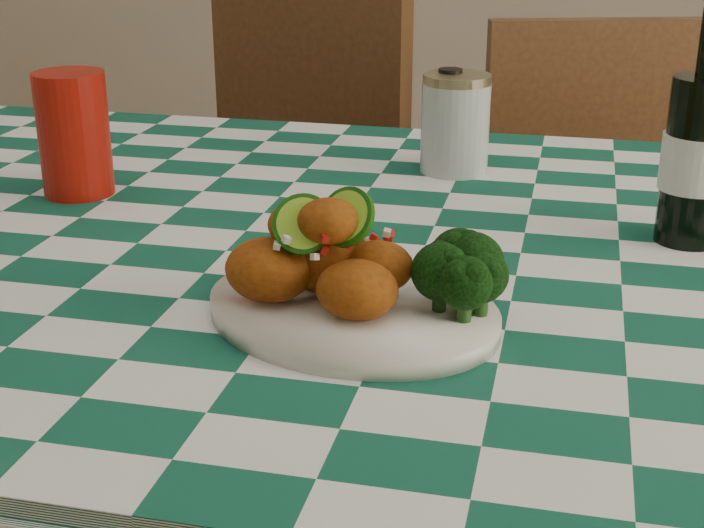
% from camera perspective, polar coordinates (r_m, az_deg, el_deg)
% --- Properties ---
extents(plate, '(0.33, 0.29, 0.02)m').
position_cam_1_polar(plate, '(0.88, 0.00, -2.79)').
color(plate, silver).
rests_on(plate, dining_table).
extents(fried_chicken_pile, '(0.15, 0.11, 0.10)m').
position_cam_1_polar(fried_chicken_pile, '(0.86, -1.20, 0.78)').
color(fried_chicken_pile, '#97450E').
rests_on(fried_chicken_pile, plate).
extents(broccoli_side, '(0.08, 0.08, 0.06)m').
position_cam_1_polar(broccoli_side, '(0.86, 6.34, -0.63)').
color(broccoli_side, black).
rests_on(broccoli_side, plate).
extents(red_tumbler, '(0.12, 0.12, 0.15)m').
position_cam_1_polar(red_tumbler, '(1.27, -15.87, 7.28)').
color(red_tumbler, '#971208').
rests_on(red_tumbler, dining_table).
extents(ketchup_bottle, '(0.08, 0.08, 0.14)m').
position_cam_1_polar(ketchup_bottle, '(1.34, 5.64, 8.37)').
color(ketchup_bottle, '#5F0604').
rests_on(ketchup_bottle, dining_table).
extents(mason_jar, '(0.11, 0.11, 0.13)m').
position_cam_1_polar(mason_jar, '(1.33, 6.02, 8.13)').
color(mason_jar, '#B2BCBA').
rests_on(mason_jar, dining_table).
extents(beer_bottle, '(0.08, 0.08, 0.25)m').
position_cam_1_polar(beer_bottle, '(1.10, 19.63, 7.39)').
color(beer_bottle, black).
rests_on(beer_bottle, dining_table).
extents(wooden_chair_left, '(0.59, 0.60, 0.99)m').
position_cam_1_polar(wooden_chair_left, '(1.90, -6.07, 1.15)').
color(wooden_chair_left, '#472814').
rests_on(wooden_chair_left, ground).
extents(wooden_chair_right, '(0.53, 0.54, 0.92)m').
position_cam_1_polar(wooden_chair_right, '(1.81, 15.01, -1.86)').
color(wooden_chair_right, '#472814').
rests_on(wooden_chair_right, ground).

